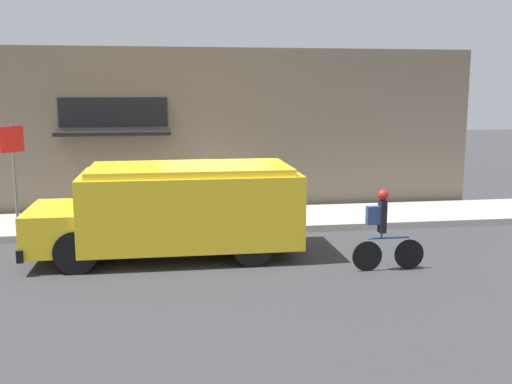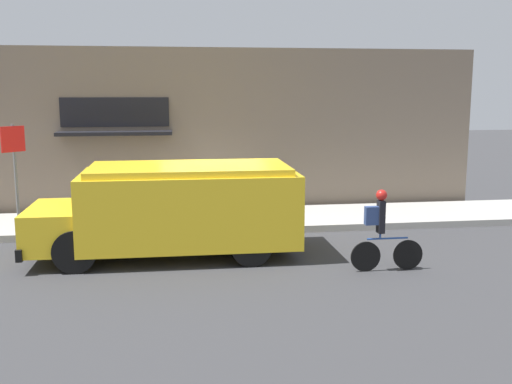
{
  "view_description": "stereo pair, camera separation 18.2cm",
  "coord_description": "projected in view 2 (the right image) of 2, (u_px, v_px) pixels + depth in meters",
  "views": [
    {
      "loc": [
        -1.18,
        -14.22,
        3.55
      ],
      "look_at": [
        1.0,
        -0.2,
        1.1
      ],
      "focal_mm": 42.0,
      "sensor_mm": 36.0,
      "label": 1
    },
    {
      "loc": [
        -1.0,
        -14.25,
        3.55
      ],
      "look_at": [
        1.0,
        -0.2,
        1.1
      ],
      "focal_mm": 42.0,
      "sensor_mm": 36.0,
      "label": 2
    }
  ],
  "objects": [
    {
      "name": "school_bus",
      "position": [
        176.0,
        208.0,
        12.75
      ],
      "size": [
        5.63,
        2.75,
        1.96
      ],
      "rotation": [
        0.0,
        0.0,
        -0.01
      ],
      "color": "yellow",
      "rests_on": "ground_plane"
    },
    {
      "name": "sidewalk",
      "position": [
        211.0,
        221.0,
        15.92
      ],
      "size": [
        28.0,
        2.65,
        0.18
      ],
      "color": "#ADAAA3",
      "rests_on": "ground_plane"
    },
    {
      "name": "trash_bin",
      "position": [
        269.0,
        196.0,
        16.48
      ],
      "size": [
        0.52,
        0.52,
        0.93
      ],
      "color": "#2D5138",
      "rests_on": "sidewalk"
    },
    {
      "name": "ground_plane",
      "position": [
        214.0,
        236.0,
        14.64
      ],
      "size": [
        70.0,
        70.0,
        0.0
      ],
      "primitive_type": "plane",
      "color": "#38383A"
    },
    {
      "name": "storefront",
      "position": [
        204.0,
        131.0,
        17.11
      ],
      "size": [
        15.96,
        0.82,
        4.7
      ],
      "color": "#756656",
      "rests_on": "ground_plane"
    },
    {
      "name": "stop_sign_post",
      "position": [
        15.0,
        161.0,
        14.0
      ],
      "size": [
        0.45,
        0.45,
        2.57
      ],
      "color": "slate",
      "rests_on": "sidewalk"
    },
    {
      "name": "cyclist",
      "position": [
        382.0,
        230.0,
        11.7
      ],
      "size": [
        1.47,
        0.22,
        1.63
      ],
      "rotation": [
        0.0,
        0.0,
        0.01
      ],
      "color": "black",
      "rests_on": "ground_plane"
    }
  ]
}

